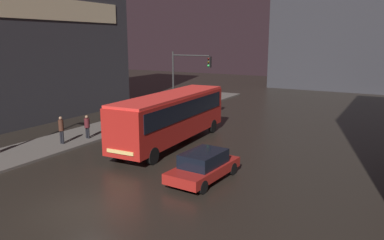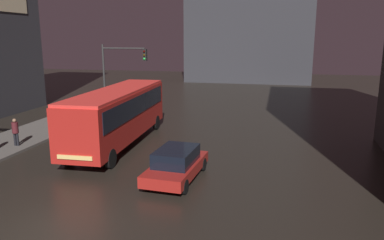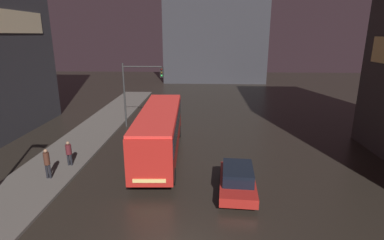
{
  "view_description": "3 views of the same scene",
  "coord_description": "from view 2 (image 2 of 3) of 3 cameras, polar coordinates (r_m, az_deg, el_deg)",
  "views": [
    {
      "loc": [
        10.94,
        -10.48,
        6.92
      ],
      "look_at": [
        -1.69,
        11.95,
        1.38
      ],
      "focal_mm": 35.0,
      "sensor_mm": 36.0,
      "label": 1
    },
    {
      "loc": [
        7.09,
        -10.49,
        6.43
      ],
      "look_at": [
        1.91,
        12.07,
        1.33
      ],
      "focal_mm": 35.0,
      "sensor_mm": 36.0,
      "label": 2
    },
    {
      "loc": [
        0.87,
        -9.64,
        8.39
      ],
      "look_at": [
        -0.01,
        10.85,
        2.52
      ],
      "focal_mm": 28.0,
      "sensor_mm": 36.0,
      "label": 3
    }
  ],
  "objects": [
    {
      "name": "ground_plane",
      "position": [
        14.21,
        -19.45,
        -15.26
      ],
      "size": [
        120.0,
        120.0,
        0.0
      ],
      "primitive_type": "plane",
      "color": "black"
    },
    {
      "name": "pedestrian_far",
      "position": [
        24.41,
        -25.33,
        -1.36
      ],
      "size": [
        0.39,
        0.39,
        1.64
      ],
      "rotation": [
        0.0,
        0.0,
        0.08
      ],
      "color": "black",
      "rests_on": "sidewalk_left"
    },
    {
      "name": "sidewalk_left",
      "position": [
        26.82,
        -24.45,
        -2.42
      ],
      "size": [
        4.0,
        48.0,
        0.15
      ],
      "color": "#56514C",
      "rests_on": "ground"
    },
    {
      "name": "traffic_light_main",
      "position": [
        30.34,
        -11.06,
        7.72
      ],
      "size": [
        3.74,
        0.35,
        5.92
      ],
      "color": "#2D2D2D",
      "rests_on": "ground"
    },
    {
      "name": "car_taxi",
      "position": [
        17.34,
        -2.4,
        -6.68
      ],
      "size": [
        2.19,
        4.49,
        1.48
      ],
      "rotation": [
        0.0,
        0.0,
        3.07
      ],
      "color": "maroon",
      "rests_on": "ground"
    },
    {
      "name": "bus_near",
      "position": [
        23.06,
        -11.19,
        1.35
      ],
      "size": [
        3.02,
        11.29,
        3.4
      ],
      "rotation": [
        0.0,
        0.0,
        3.18
      ],
      "color": "#AD1E19",
      "rests_on": "ground"
    }
  ]
}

